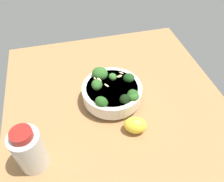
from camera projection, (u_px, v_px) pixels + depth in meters
ground_plane at (114, 100)px, 74.07cm from camera, size 68.29×68.29×3.90cm
bowl_of_broccoli at (112, 91)px, 68.68cm from camera, size 18.14×18.14×9.53cm
lemon_wedge at (135, 125)px, 61.88cm from camera, size 6.28×7.36×4.97cm
bottle_tall at (29, 150)px, 52.53cm from camera, size 7.18×7.18×13.56cm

